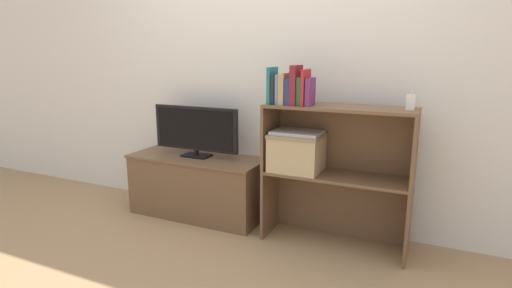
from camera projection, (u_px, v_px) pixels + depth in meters
ground_plane at (246, 237)px, 2.89m from camera, size 16.00×16.00×0.00m
wall_back at (272, 67)px, 3.02m from camera, size 10.00×0.05×2.40m
tv_stand at (198, 186)px, 3.24m from camera, size 1.10×0.44×0.49m
tv at (196, 130)px, 3.14m from camera, size 0.74×0.14×0.40m
bookshelf_lower_tier at (337, 197)px, 2.78m from camera, size 0.98×0.33×0.50m
bookshelf_upper_tier at (340, 130)px, 2.67m from camera, size 0.98×0.33×0.46m
book_teal at (272, 85)px, 2.68m from camera, size 0.02×0.15×0.24m
book_charcoal at (276, 89)px, 2.67m from camera, size 0.02×0.15×0.20m
book_skyblue at (279, 89)px, 2.66m from camera, size 0.02×0.12×0.20m
book_tan at (284, 89)px, 2.65m from camera, size 0.04×0.15×0.21m
book_navy at (290, 92)px, 2.63m from camera, size 0.03×0.14×0.17m
book_maroon at (296, 85)px, 2.61m from camera, size 0.04×0.16×0.26m
book_forest at (301, 91)px, 2.60m from camera, size 0.03×0.13×0.18m
book_crimson at (306, 87)px, 2.58m from camera, size 0.02×0.16×0.23m
book_plum at (310, 92)px, 2.58m from camera, size 0.03×0.14×0.18m
baby_monitor at (411, 102)px, 2.39m from camera, size 0.05×0.04×0.12m
storage_basket_left at (297, 151)px, 2.75m from camera, size 0.35×0.30×0.26m
laptop at (297, 132)px, 2.72m from camera, size 0.33×0.24×0.02m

